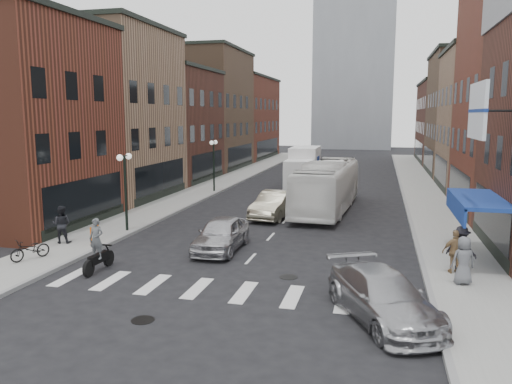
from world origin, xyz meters
TOP-DOWN VIEW (x-y plane):
  - ground at (0.00, 0.00)m, footprint 160.00×160.00m
  - sidewalk_left at (-8.50, 22.00)m, footprint 3.00×74.00m
  - sidewalk_right at (8.50, 22.00)m, footprint 3.00×74.00m
  - curb_left at (-7.00, 22.00)m, footprint 0.20×74.00m
  - curb_right at (7.00, 22.00)m, footprint 0.20×74.00m
  - crosswalk_stripes at (0.00, -3.00)m, footprint 12.00×2.20m
  - bldg_left_near at (-14.99, 4.50)m, footprint 10.30×9.20m
  - bldg_left_mid_a at (-14.99, 14.00)m, footprint 10.30×10.20m
  - bldg_left_mid_b at (-14.99, 24.00)m, footprint 10.30×10.20m
  - bldg_left_far_a at (-14.99, 35.00)m, footprint 10.30×12.20m
  - bldg_left_far_b at (-14.99, 49.00)m, footprint 10.30×16.20m
  - bldg_right_mid_b at (14.99, 24.00)m, footprint 10.30×10.20m
  - bldg_right_far_a at (14.99, 35.00)m, footprint 10.30×12.20m
  - bldg_right_far_b at (14.99, 49.00)m, footprint 10.30×16.20m
  - awning_blue at (8.93, 2.50)m, footprint 1.80×5.00m
  - billboard_sign at (8.59, 0.50)m, footprint 1.52×3.00m
  - distant_tower at (0.00, 78.00)m, footprint 14.00×14.00m
  - streetlamp_near at (-7.40, 4.00)m, footprint 0.32×1.22m
  - streetlamp_far at (-7.40, 18.00)m, footprint 0.32×1.22m
  - bike_rack at (-7.60, 1.30)m, footprint 0.08×0.68m
  - box_truck at (-1.22, 23.79)m, footprint 2.41×7.56m
  - motorcycle_rider at (-5.34, -2.13)m, footprint 0.59×2.08m
  - transit_bus at (2.01, 12.68)m, footprint 3.34×11.49m
  - sedan_left_near at (-1.63, 1.99)m, footprint 1.83×4.45m
  - sedan_left_far at (-0.80, 9.68)m, footprint 2.27×4.94m
  - curb_car at (5.43, -4.23)m, footprint 4.08×5.38m
  - parked_bicycle at (-8.65, -1.79)m, footprint 1.21×1.76m
  - ped_left_solo at (-9.06, 0.93)m, footprint 0.94×0.67m
  - ped_right_a at (8.31, 0.87)m, footprint 1.26×0.98m
  - ped_right_b at (8.06, 0.54)m, footprint 1.03×0.63m
  - ped_right_c at (8.16, -0.70)m, footprint 0.96×0.76m

SIDE VIEW (x-z plane):
  - ground at x=0.00m, z-range 0.00..0.00m
  - curb_left at x=-7.00m, z-range -0.08..0.08m
  - curb_right at x=7.00m, z-range -0.08..0.08m
  - crosswalk_stripes at x=0.00m, z-range -0.01..0.01m
  - sidewalk_left at x=-8.50m, z-range 0.00..0.15m
  - sidewalk_right at x=8.50m, z-range 0.00..0.15m
  - bike_rack at x=-7.60m, z-range 0.15..0.95m
  - parked_bicycle at x=-8.65m, z-range 0.15..1.03m
  - curb_car at x=5.43m, z-range 0.00..1.45m
  - sedan_left_near at x=-1.63m, z-range 0.00..1.51m
  - sedan_left_far at x=-0.80m, z-range 0.00..1.57m
  - ped_right_b at x=8.06m, z-range 0.15..1.80m
  - motorcycle_rider at x=-5.34m, z-range -0.07..2.05m
  - ped_right_c at x=8.16m, z-range 0.15..1.86m
  - ped_right_a at x=8.31m, z-range 0.15..1.89m
  - ped_left_solo at x=-9.06m, z-range 0.15..1.91m
  - transit_bus at x=2.01m, z-range 0.00..3.16m
  - box_truck at x=-1.22m, z-range -0.02..3.26m
  - awning_blue at x=8.93m, z-range 2.24..3.02m
  - streetlamp_near at x=-7.40m, z-range 0.86..4.97m
  - streetlamp_far at x=-7.40m, z-range 0.86..4.97m
  - bldg_right_far_b at x=14.99m, z-range 0.00..10.30m
  - bldg_left_mid_b at x=-14.99m, z-range 0.00..10.30m
  - bldg_left_far_b at x=-14.99m, z-range 0.00..11.30m
  - bldg_right_mid_b at x=14.99m, z-range 0.00..11.30m
  - bldg_left_near at x=-14.99m, z-range 0.00..11.30m
  - billboard_sign at x=8.59m, z-range 4.28..7.98m
  - bldg_right_far_a at x=14.99m, z-range 0.00..12.30m
  - bldg_left_mid_a at x=-14.99m, z-range 0.00..12.30m
  - bldg_left_far_a at x=-14.99m, z-range 0.00..13.30m
  - distant_tower at x=0.00m, z-range 0.00..50.00m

